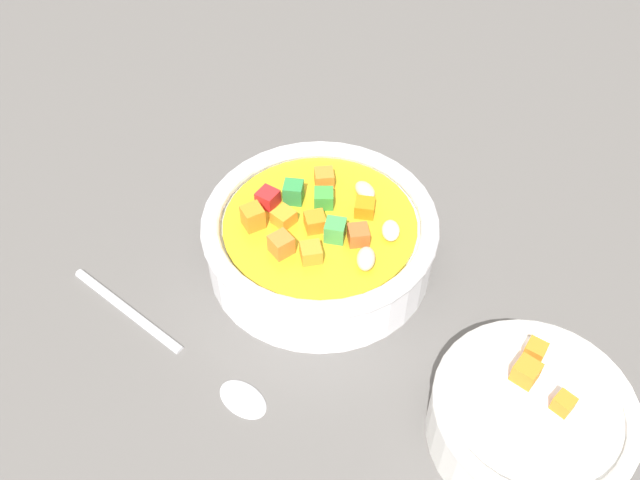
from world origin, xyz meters
TOP-DOWN VIEW (x-y plane):
  - ground_plane at (0.00, 0.00)cm, footprint 140.00×140.00cm
  - soup_bowl_main at (-0.00, -0.00)cm, footprint 18.88×18.88cm
  - spoon at (-13.43, 2.57)cm, footprint 3.36×20.63cm
  - side_bowl_small at (-5.32, -20.32)cm, footprint 13.33×13.33cm

SIDE VIEW (x-z plane):
  - ground_plane at x=0.00cm, z-range -2.00..0.00cm
  - spoon at x=-13.43cm, z-range -0.05..0.93cm
  - side_bowl_small at x=-5.32cm, z-range -0.27..5.17cm
  - soup_bowl_main at x=0.00cm, z-range -0.28..6.22cm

